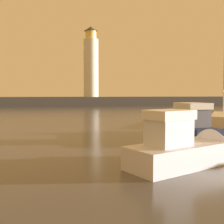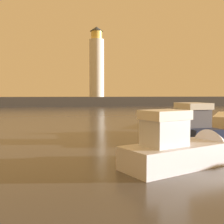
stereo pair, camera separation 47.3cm
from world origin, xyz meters
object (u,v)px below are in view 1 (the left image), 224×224
object	(u,v)px
motorboat_3	(179,126)
lighthouse	(91,64)
sailboat_moored	(223,118)
motorboat_2	(193,148)

from	to	relation	value
motorboat_3	lighthouse	bearing A→B (deg)	90.20
motorboat_3	sailboat_moored	world-z (taller)	sailboat_moored
lighthouse	motorboat_2	bearing A→B (deg)	-92.38
motorboat_2	motorboat_3	distance (m)	7.40
motorboat_2	sailboat_moored	bearing A→B (deg)	53.49
motorboat_3	sailboat_moored	bearing A→B (deg)	41.72
motorboat_2	sailboat_moored	size ratio (longest dim) A/B	0.46
lighthouse	motorboat_2	xyz separation A→B (m)	(-2.34, -56.32, -9.44)
motorboat_2	lighthouse	bearing A→B (deg)	87.62
motorboat_2	motorboat_3	size ratio (longest dim) A/B	0.87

